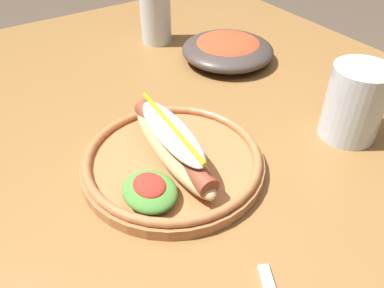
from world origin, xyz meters
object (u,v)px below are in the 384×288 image
object	(u,v)px
hot_dog_plate	(172,158)
glass_bottle	(155,0)
side_bowl	(228,49)
water_cup	(355,103)

from	to	relation	value
hot_dog_plate	glass_bottle	xyz separation A→B (m)	(-0.38, 0.19, 0.07)
glass_bottle	side_bowl	world-z (taller)	glass_bottle
water_cup	glass_bottle	distance (m)	0.46
water_cup	side_bowl	world-z (taller)	water_cup
glass_bottle	side_bowl	size ratio (longest dim) A/B	1.27
water_cup	side_bowl	xyz separation A→B (m)	(-0.30, 0.00, -0.03)
glass_bottle	water_cup	bearing A→B (deg)	9.00
water_cup	glass_bottle	bearing A→B (deg)	-171.00
hot_dog_plate	side_bowl	world-z (taller)	hot_dog_plate
side_bowl	hot_dog_plate	bearing A→B (deg)	-50.05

